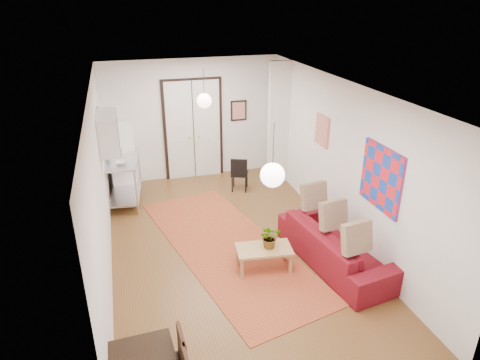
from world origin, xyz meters
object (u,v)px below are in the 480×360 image
object	(u,v)px
sofa	(335,246)
dining_chair_near	(165,357)
kitchen_counter	(123,174)
black_side_chair	(239,170)
coffee_table	(264,251)
fridge	(121,158)

from	to	relation	value
sofa	dining_chair_near	size ratio (longest dim) A/B	2.71
kitchen_counter	black_side_chair	bearing A→B (deg)	7.16
coffee_table	fridge	bearing A→B (deg)	118.16
black_side_chair	coffee_table	bearing A→B (deg)	103.32
sofa	fridge	size ratio (longest dim) A/B	1.50
sofa	black_side_chair	bearing A→B (deg)	3.97
sofa	coffee_table	bearing A→B (deg)	73.31
sofa	coffee_table	xyz separation A→B (m)	(-1.21, 0.19, 0.01)
fridge	black_side_chair	xyz separation A→B (m)	(2.60, -0.72, -0.31)
coffee_table	black_side_chair	distance (m)	3.26
coffee_table	kitchen_counter	xyz separation A→B (m)	(-2.10, 3.21, 0.33)
kitchen_counter	black_side_chair	world-z (taller)	kitchen_counter
coffee_table	dining_chair_near	bearing A→B (deg)	-133.66
fridge	kitchen_counter	bearing A→B (deg)	-97.66
kitchen_counter	sofa	bearing A→B (deg)	-38.65
kitchen_counter	black_side_chair	distance (m)	2.60
dining_chair_near	black_side_chair	world-z (taller)	dining_chair_near
kitchen_counter	fridge	world-z (taller)	fridge
dining_chair_near	sofa	bearing A→B (deg)	117.46
coffee_table	dining_chair_near	xyz separation A→B (m)	(-1.86, -1.95, 0.15)
sofa	black_side_chair	distance (m)	3.48
sofa	fridge	xyz separation A→B (m)	(-3.32, 4.12, 0.44)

